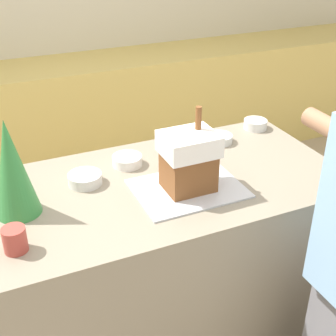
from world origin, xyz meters
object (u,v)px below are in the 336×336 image
Objects in this scene: baking_tray at (188,188)px; mug at (15,240)px; candy_bowl_far_right at (219,138)px; candy_bowl_beside_tree at (255,124)px; candy_bowl_behind_tray at (85,178)px; decorative_tree at (12,168)px; gingerbread_house at (189,160)px; candy_bowl_near_tray_right at (127,160)px.

mug reaches higher than baking_tray.
candy_bowl_beside_tree is at bearing 15.08° from candy_bowl_far_right.
mug is (-0.32, -0.33, 0.02)m from candy_bowl_behind_tray.
decorative_tree is at bearing -159.84° from candy_bowl_behind_tray.
candy_bowl_near_tray_right is (-0.15, 0.29, -0.11)m from gingerbread_house.
candy_bowl_beside_tree reaches higher than candy_bowl_behind_tray.
baking_tray is at bearing -152.10° from gingerbread_house.
candy_bowl_near_tray_right is 0.48m from candy_bowl_far_right.
candy_bowl_beside_tree is (0.73, 0.10, 0.00)m from candy_bowl_near_tray_right.
mug is (-1.26, -0.51, 0.02)m from candy_bowl_beside_tree.
candy_bowl_far_right is at bearing 44.94° from baking_tray.
decorative_tree is 0.34m from candy_bowl_behind_tray.
candy_bowl_behind_tray reaches higher than candy_bowl_far_right.
candy_bowl_behind_tray is at bearing 149.89° from baking_tray.
mug is at bearing -142.65° from candy_bowl_near_tray_right.
candy_bowl_near_tray_right is at bearing 117.71° from gingerbread_house.
candy_bowl_beside_tree is at bearing 11.11° from candy_bowl_behind_tray.
candy_bowl_far_right is (0.97, 0.22, -0.16)m from decorative_tree.
gingerbread_house is 0.65m from decorative_tree.
gingerbread_house is 2.78× the size of candy_bowl_beside_tree.
candy_bowl_beside_tree is at bearing 34.43° from gingerbread_house.
candy_bowl_near_tray_right is at bearing 117.64° from baking_tray.
candy_bowl_near_tray_right is 1.11× the size of candy_bowl_beside_tree.
decorative_tree is at bearing 170.31° from baking_tray.
mug is (-0.53, -0.41, 0.02)m from candy_bowl_near_tray_right.
candy_bowl_behind_tray is at bearing -170.34° from candy_bowl_far_right.
baking_tray is at bearing -62.36° from candy_bowl_near_tray_right.
candy_bowl_far_right is at bearing 12.76° from decorative_tree.
gingerbread_house is 2.37× the size of candy_bowl_behind_tray.
baking_tray is at bearing -145.57° from candy_bowl_beside_tree.
baking_tray is 3.28× the size of candy_bowl_near_tray_right.
candy_bowl_beside_tree is (0.58, 0.40, 0.02)m from baking_tray.
mug is (-0.69, -0.11, 0.04)m from baking_tray.
decorative_tree is 1.26m from candy_bowl_beside_tree.
mug reaches higher than candy_bowl_near_tray_right.
candy_bowl_far_right is 0.70m from candy_bowl_behind_tray.
decorative_tree is at bearing 79.00° from mug.
baking_tray is 3.39× the size of candy_bowl_far_right.
candy_bowl_behind_tray is (-0.69, -0.12, 0.00)m from candy_bowl_far_right.
candy_bowl_beside_tree is (0.58, 0.40, -0.11)m from gingerbread_house.
candy_bowl_behind_tray is (-0.21, -0.08, 0.00)m from candy_bowl_near_tray_right.
decorative_tree is 3.15× the size of candy_bowl_beside_tree.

